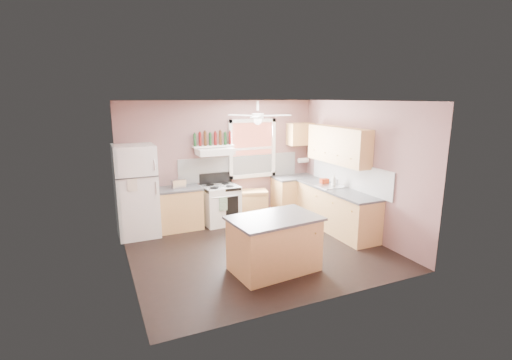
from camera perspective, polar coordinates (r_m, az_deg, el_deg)
name	(u,v)px	position (r m, az deg, el deg)	size (l,w,h in m)	color
floor	(258,249)	(7.01, 0.26, -10.59)	(4.50, 4.50, 0.00)	black
ceiling	(258,101)	(6.45, 0.28, 12.05)	(4.50, 4.50, 0.00)	white
wall_back	(221,161)	(8.45, -5.40, 2.93)	(4.50, 0.05, 2.70)	#7D5956
wall_right	(360,169)	(7.80, 15.69, 1.70)	(0.05, 4.00, 2.70)	#7D5956
wall_left	(123,191)	(6.05, -19.76, -1.64)	(0.05, 4.00, 2.70)	#7D5956
backsplash_back	(240,167)	(8.60, -2.45, 1.96)	(2.90, 0.03, 0.55)	white
backsplash_right	(348,174)	(8.04, 14.04, 0.83)	(0.03, 2.60, 0.55)	white
window_view	(252,148)	(8.64, -0.61, 4.88)	(1.00, 0.02, 1.20)	brown
window_frame	(253,149)	(8.62, -0.54, 4.85)	(1.16, 0.07, 1.36)	white
refrigerator	(136,191)	(7.79, -17.95, -1.64)	(0.79, 0.76, 1.86)	white
base_cabinet_left	(180,209)	(8.09, -11.67, -4.43)	(0.90, 0.60, 0.86)	tan
counter_left	(179,189)	(7.97, -11.81, -1.33)	(0.92, 0.62, 0.04)	#424244
toaster	(179,184)	(7.92, -11.81, -0.59)	(0.28, 0.16, 0.18)	silver
stove	(220,205)	(8.28, -5.50, -3.82)	(0.76, 0.64, 0.86)	white
range_hood	(215,151)	(8.08, -6.36, 4.40)	(0.78, 0.50, 0.14)	white
bottle_shelf	(213,146)	(8.18, -6.63, 5.20)	(0.90, 0.26, 0.03)	white
cart	(253,204)	(8.67, -0.49, -3.71)	(0.65, 0.44, 0.65)	tan
base_cabinet_corner	(294,195)	(9.07, 5.93, -2.37)	(1.00, 0.60, 0.86)	tan
base_cabinet_right	(336,210)	(8.05, 12.15, -4.53)	(0.60, 2.20, 0.86)	tan
counter_corner	(295,177)	(8.96, 5.99, 0.41)	(1.02, 0.62, 0.04)	#424244
counter_right	(336,189)	(7.92, 12.24, -1.43)	(0.62, 2.22, 0.04)	#424244
sink	(331,187)	(8.08, 11.42, -1.01)	(0.55, 0.45, 0.03)	silver
faucet	(337,183)	(8.15, 12.36, -0.39)	(0.03, 0.03, 0.14)	silver
upper_cabinet_right	(338,145)	(8.00, 12.51, 5.26)	(0.33, 1.80, 0.76)	tan
upper_cabinet_corner	(300,134)	(9.02, 6.84, 7.03)	(0.60, 0.33, 0.52)	tan
paper_towel	(303,160)	(9.19, 7.28, 3.03)	(0.12, 0.12, 0.26)	white
island	(274,245)	(6.09, 2.82, -9.94)	(1.33, 0.84, 0.86)	tan
island_top	(274,218)	(5.93, 2.86, -5.92)	(1.41, 0.92, 0.04)	#424244
ceiling_fan_hub	(258,116)	(6.46, 0.28, 9.83)	(0.20, 0.20, 0.08)	white
soap_bottle	(334,180)	(8.08, 11.88, -0.03)	(0.10, 0.10, 0.26)	silver
red_caddy	(324,181)	(8.36, 10.47, -0.13)	(0.18, 0.12, 0.10)	#A22C0D
wine_bottles	(213,139)	(8.16, -6.65, 6.31)	(0.86, 0.06, 0.31)	#143819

